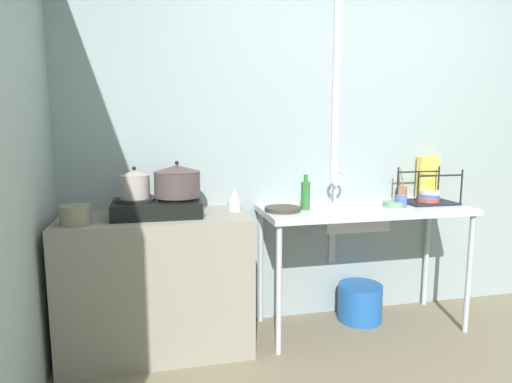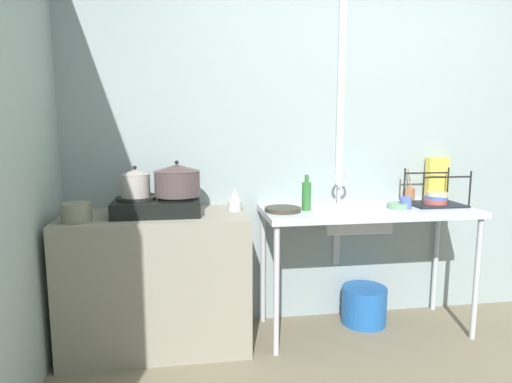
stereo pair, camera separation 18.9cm
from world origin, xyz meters
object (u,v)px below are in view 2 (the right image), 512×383
Objects in this scene: pot_on_left_burner at (135,183)px; cereal_box at (437,179)px; dish_rack at (436,199)px; bucket_on_floor at (364,305)px; stove at (157,206)px; bottle_by_sink at (306,195)px; sink_basin at (352,219)px; pot_on_right_burner at (177,180)px; pot_beside_stove at (76,212)px; utensil_jar at (409,194)px; frying_pan at (283,209)px; faucet at (341,181)px; cup_by_rack at (406,203)px; small_bowl_on_drainboard at (398,206)px; percolator at (235,200)px.

pot_on_left_burner is 2.14m from cereal_box.
bucket_on_floor is at bearing 171.07° from dish_rack.
stove is 1.88m from dish_rack.
dish_rack reaches higher than bottle_by_sink.
bottle_by_sink is (-0.31, -0.00, 0.17)m from sink_basin.
pot_on_right_burner is at bearing 0.00° from stove.
bucket_on_floor is at bearing -171.16° from cereal_box.
pot_beside_stove reaches higher than bucket_on_floor.
cereal_box is 1.37× the size of utensil_jar.
pot_on_right_burner reaches higher than bottle_by_sink.
faucet is at bearing 20.83° from frying_pan.
stove is at bearing -172.93° from utensil_jar.
utensil_jar is at bearing 7.07° from stove.
dish_rack is at bearing -65.41° from utensil_jar.
cup_by_rack is (0.35, -0.06, 0.11)m from sink_basin.
small_bowl_on_drainboard is at bearing -2.66° from bottle_by_sink.
sink_basin is 1.77× the size of faucet.
frying_pan is 0.74× the size of cereal_box.
pot_on_right_burner reaches higher than percolator.
bottle_by_sink is (-0.62, 0.03, 0.08)m from small_bowl_on_drainboard.
pot_on_right_burner reaches higher than bucket_on_floor.
cereal_box is at bearing 6.62° from faucet.
dish_rack is (2.32, 0.17, -0.01)m from pot_beside_stove.
bucket_on_floor is at bearing -12.89° from faucet.
pot_on_right_burner reaches higher than stove.
pot_on_left_burner is 0.93m from frying_pan.
faucet is 0.91m from bucket_on_floor.
bucket_on_floor is at bearing 12.95° from bottle_by_sink.
stove is at bearing 178.58° from small_bowl_on_drainboard.
pot_on_left_burner is 0.68× the size of pot_on_right_burner.
dish_rack is 0.28m from cup_by_rack.
pot_beside_stove is at bearing -155.66° from pot_on_left_burner.
pot_on_right_burner reaches higher than pot_beside_stove.
dish_rack is at bearing 3.05° from sink_basin.
dish_rack is at bearing 2.20° from bottle_by_sink.
pot_on_right_burner is at bearing -172.76° from faucet.
faucet is 0.50m from frying_pan.
utensil_jar is (0.22, 0.26, 0.03)m from small_bowl_on_drainboard.
sink_basin is 0.69m from bucket_on_floor.
pot_beside_stove is at bearing -174.66° from frying_pan.
faucet is 0.78m from cereal_box.
frying_pan is 1.01× the size of utensil_jar.
bucket_on_floor is (-0.46, 0.07, -0.77)m from dish_rack.
percolator reaches higher than frying_pan.
cereal_box is at bearing 7.14° from percolator.
stove is 2.72× the size of pot_on_left_burner.
pot_beside_stove is 2.48m from cereal_box.
sink_basin is 0.28m from faucet.
pot_on_left_burner is 1.41m from sink_basin.
utensil_jar reaches higher than cup_by_rack.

